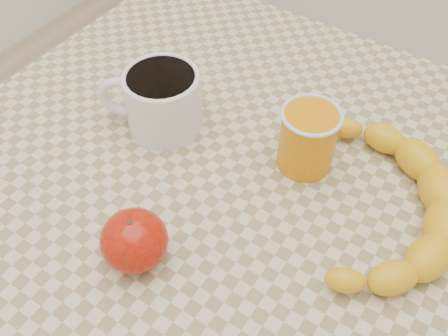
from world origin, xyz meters
The scene contains 5 objects.
table centered at (0.00, 0.00, 0.66)m, with size 0.80×0.80×0.75m.
coffee_mug centered at (-0.13, 0.04, 0.80)m, with size 0.16×0.14×0.09m.
orange_juice_glass centered at (0.08, 0.08, 0.80)m, with size 0.08×0.08×0.09m.
apple centered at (-0.02, -0.16, 0.79)m, with size 0.08×0.08×0.07m.
banana centered at (0.20, 0.06, 0.78)m, with size 0.29×0.36×0.05m, color gold, non-canonical shape.
Camera 1 is at (0.23, -0.35, 1.26)m, focal length 40.00 mm.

